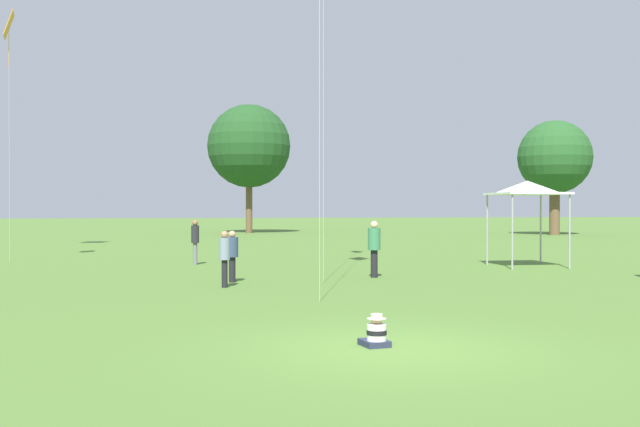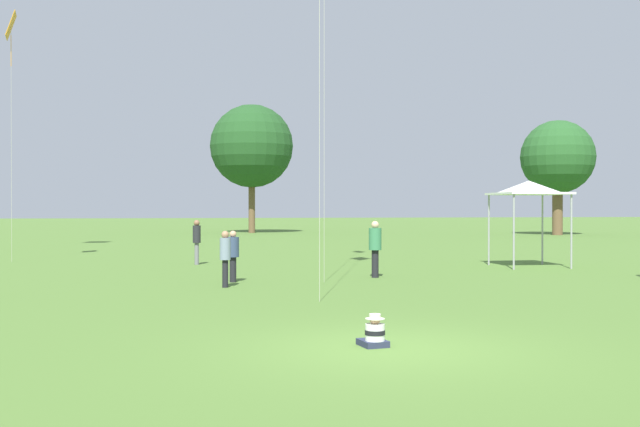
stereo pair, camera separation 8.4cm
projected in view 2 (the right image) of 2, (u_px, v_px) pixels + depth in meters
name	position (u px, v px, depth m)	size (l,w,h in m)	color
ground_plane	(389.00, 349.00, 11.63)	(300.00, 300.00, 0.00)	#4C702D
seated_toddler	(374.00, 333.00, 11.81)	(0.46, 0.54, 0.53)	#282D47
person_standing_0	(233.00, 252.00, 22.04)	(0.50, 0.50, 1.52)	black
person_standing_3	(375.00, 244.00, 23.48)	(0.43, 0.43, 1.78)	black
person_standing_4	(225.00, 253.00, 20.57)	(0.37, 0.37, 1.56)	black
person_standing_5	(197.00, 238.00, 28.81)	(0.39, 0.39, 1.72)	slate
canopy_tent	(529.00, 189.00, 27.76)	(2.46, 2.46, 3.20)	white
kite_3	(11.00, 31.00, 30.17)	(0.55, 1.14, 10.09)	orange
distant_tree_0	(252.00, 146.00, 65.25)	(7.26, 7.26, 11.22)	brown
distant_tree_1	(558.00, 158.00, 60.18)	(5.91, 5.91, 9.25)	brown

